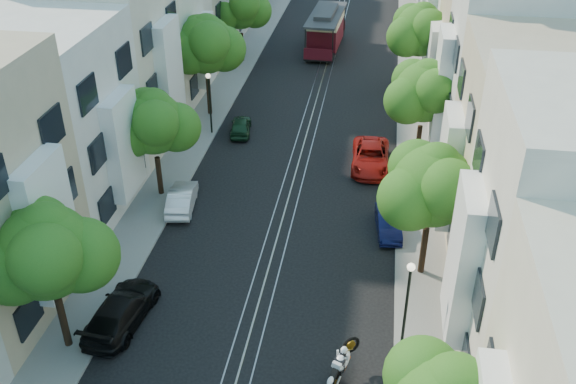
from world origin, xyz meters
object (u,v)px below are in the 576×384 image
at_px(tree_w_a, 48,254).
at_px(tree_w_c, 206,46).
at_px(parked_car_e_mid, 388,223).
at_px(lamp_west, 209,94).
at_px(lamp_east, 408,293).
at_px(parked_car_w_near, 121,310).
at_px(sportbike_rider, 342,362).
at_px(parked_car_e_far, 371,157).
at_px(tree_w_d, 241,8).
at_px(cable_car, 326,28).
at_px(tree_w_b, 154,125).
at_px(tree_e_c, 425,93).
at_px(tree_e_d, 421,32).
at_px(parked_car_w_far, 241,126).
at_px(parked_car_w_mid, 182,198).
at_px(tree_e_b, 433,188).

distance_m(tree_w_a, tree_w_c, 23.00).
bearing_deg(parked_car_e_mid, lamp_west, 133.95).
distance_m(lamp_east, parked_car_w_near, 12.02).
bearing_deg(parked_car_e_mid, parked_car_w_near, -149.06).
height_order(sportbike_rider, parked_car_e_far, sportbike_rider).
relative_size(tree_w_d, cable_car, 0.76).
distance_m(tree_w_b, lamp_west, 8.22).
bearing_deg(tree_w_d, tree_e_c, -48.01).
height_order(tree_e_d, parked_car_w_far, tree_e_d).
bearing_deg(tree_w_c, parked_car_e_mid, -45.06).
bearing_deg(parked_car_w_far, tree_e_c, 160.23).
height_order(tree_w_d, sportbike_rider, tree_w_d).
xyz_separation_m(tree_w_b, lamp_west, (0.84, 8.02, -1.55)).
relative_size(parked_car_e_mid, parked_car_w_mid, 0.89).
bearing_deg(tree_e_d, parked_car_e_mid, -95.06).
relative_size(cable_car, parked_car_w_mid, 2.30).
relative_size(tree_e_d, parked_car_w_far, 2.11).
bearing_deg(cable_car, tree_w_b, -101.15).
distance_m(tree_e_b, parked_car_w_near, 14.42).
distance_m(parked_car_e_mid, parked_car_w_near, 14.02).
relative_size(lamp_west, parked_car_w_near, 0.89).
xyz_separation_m(tree_w_a, sportbike_rider, (11.13, -0.00, -3.87)).
xyz_separation_m(lamp_east, lamp_west, (-12.60, 18.00, 0.00)).
relative_size(tree_w_a, parked_car_w_mid, 1.79).
height_order(lamp_west, parked_car_e_far, lamp_west).
bearing_deg(tree_w_a, tree_e_b, 25.92).
bearing_deg(tree_w_a, parked_car_w_far, 82.36).
bearing_deg(tree_e_b, parked_car_w_near, -157.44).
xyz_separation_m(parked_car_e_mid, parked_car_w_mid, (-11.20, 0.63, 0.07)).
bearing_deg(tree_w_b, tree_e_c, 22.62).
bearing_deg(tree_e_d, parked_car_w_far, -143.69).
distance_m(tree_w_b, sportbike_rider, 16.75).
distance_m(tree_e_b, tree_e_c, 11.00).
bearing_deg(lamp_east, tree_w_d, 112.80).
bearing_deg(tree_w_a, tree_w_c, 90.00).
bearing_deg(tree_w_c, parked_car_w_near, -85.65).
xyz_separation_m(lamp_west, parked_car_e_mid, (11.90, -9.79, -2.30)).
bearing_deg(lamp_east, tree_e_d, 87.96).
bearing_deg(parked_car_e_far, sportbike_rider, -92.89).
xyz_separation_m(tree_e_d, parked_car_e_mid, (-1.66, -18.77, -4.32)).
bearing_deg(sportbike_rider, parked_car_e_mid, 103.32).
xyz_separation_m(parked_car_e_far, parked_car_w_near, (-9.92, -15.35, 0.00)).
bearing_deg(tree_w_c, lamp_east, -57.35).
distance_m(tree_e_c, parked_car_e_mid, 8.92).
xyz_separation_m(tree_e_b, tree_w_a, (-14.40, -7.00, 0.00)).
height_order(parked_car_w_near, parked_car_w_far, parked_car_w_near).
distance_m(tree_w_b, parked_car_e_far, 13.13).
relative_size(parked_car_e_mid, parked_car_e_far, 0.68).
relative_size(cable_car, parked_car_w_near, 1.83).
distance_m(lamp_west, parked_car_e_mid, 15.58).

